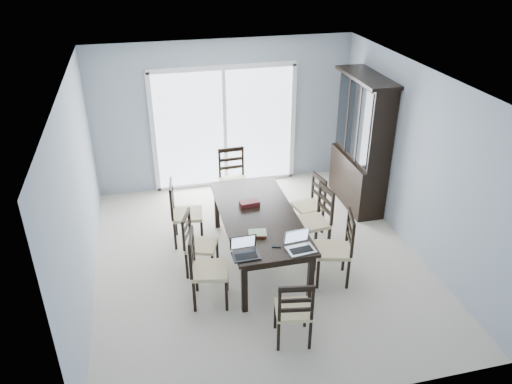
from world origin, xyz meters
TOP-DOWN VIEW (x-y plane):
  - floor at (0.00, 0.00)m, footprint 5.00×5.00m
  - ceiling at (0.00, 0.00)m, footprint 5.00×5.00m
  - back_wall at (0.00, 2.50)m, footprint 4.50×0.02m
  - wall_left at (-2.25, 0.00)m, footprint 0.02×5.00m
  - wall_right at (2.25, 0.00)m, footprint 0.02×5.00m
  - balcony at (0.00, 3.50)m, footprint 4.50×2.00m
  - railing at (0.00, 4.50)m, footprint 4.50×0.06m
  - dining_table at (0.00, 0.00)m, footprint 1.00×2.20m
  - china_hutch at (2.02, 1.25)m, footprint 0.50×1.38m
  - sliding_door at (0.00, 2.48)m, footprint 2.52×0.05m
  - chair_left_near at (-0.88, -0.69)m, footprint 0.52×0.51m
  - chair_left_mid at (-0.89, -0.05)m, footprint 0.51×0.50m
  - chair_left_far at (-0.99, 0.72)m, footprint 0.49×0.48m
  - chair_right_near at (0.93, -0.68)m, footprint 0.53×0.52m
  - chair_right_mid at (0.89, 0.07)m, footprint 0.49×0.48m
  - chair_right_far at (1.00, 0.61)m, footprint 0.47×0.46m
  - chair_end_near at (-0.01, -1.67)m, footprint 0.45×0.46m
  - chair_end_far at (-0.03, 1.64)m, footprint 0.45×0.47m
  - laptop_dark at (-0.38, -0.92)m, footprint 0.33×0.23m
  - laptop_silver at (0.29, -0.95)m, footprint 0.35×0.26m
  - book_stack at (-0.14, -0.50)m, footprint 0.26×0.21m
  - cell_phone at (0.02, -0.81)m, footprint 0.12×0.07m
  - game_box at (-0.07, 0.25)m, footprint 0.28×0.16m
  - hot_tub at (-0.83, 3.49)m, footprint 1.71×1.53m

SIDE VIEW (x-z plane):
  - balcony at x=0.00m, z-range -0.10..0.00m
  - floor at x=0.00m, z-range 0.00..0.00m
  - hot_tub at x=-0.83m, z-range 0.00..0.89m
  - chair_right_far at x=1.00m, z-range 0.03..1.06m
  - chair_left_mid at x=-0.89m, z-range 0.03..1.06m
  - chair_end_near at x=-0.01m, z-range 0.03..1.06m
  - railing at x=0.00m, z-range 0.00..1.10m
  - chair_left_far at x=-0.99m, z-range 0.03..1.17m
  - chair_right_near at x=0.93m, z-range 0.03..1.18m
  - chair_left_near at x=-0.88m, z-range 0.03..1.18m
  - chair_right_mid at x=0.89m, z-range 0.03..1.19m
  - chair_end_far at x=-0.03m, z-range 0.03..1.20m
  - dining_table at x=0.00m, z-range 0.30..1.05m
  - cell_phone at x=0.02m, z-range 0.75..0.76m
  - book_stack at x=-0.14m, z-range 0.75..0.79m
  - game_box at x=-0.07m, z-range 0.75..0.82m
  - laptop_dark at x=-0.38m, z-range 0.69..0.91m
  - laptop_silver at x=0.29m, z-range 0.69..0.92m
  - china_hutch at x=2.02m, z-range -0.03..2.17m
  - sliding_door at x=0.00m, z-range 0.00..2.18m
  - back_wall at x=0.00m, z-range 0.00..2.60m
  - wall_left at x=-2.25m, z-range 0.00..2.60m
  - wall_right at x=2.25m, z-range 0.00..2.60m
  - ceiling at x=0.00m, z-range 2.60..2.60m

